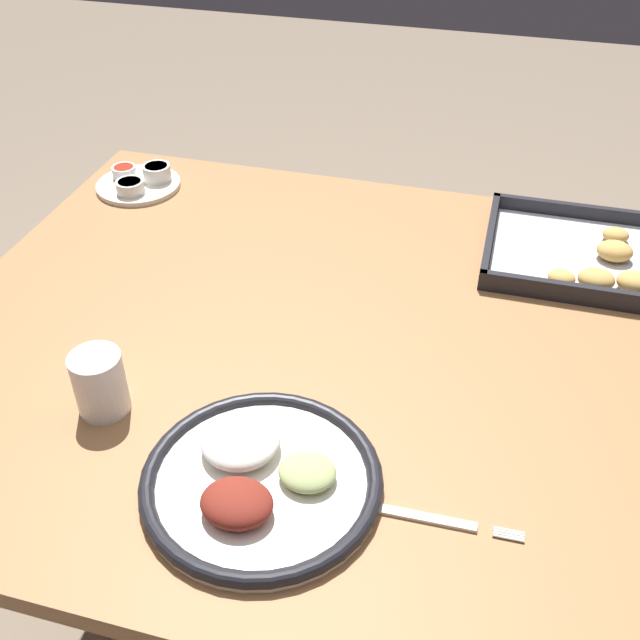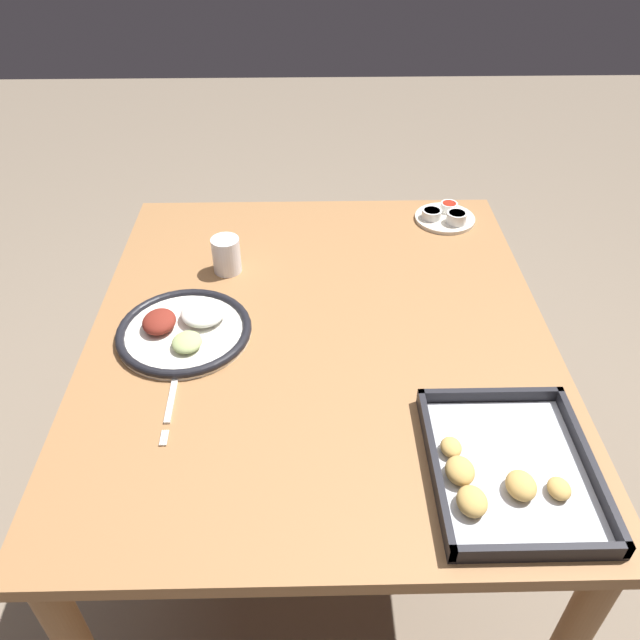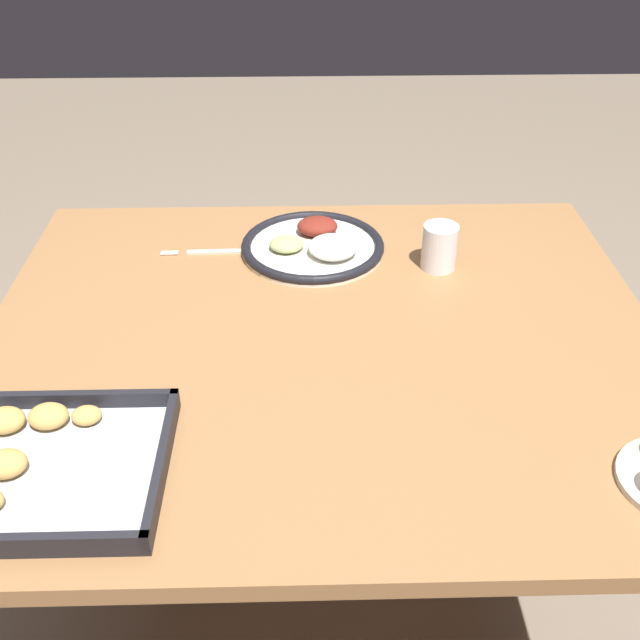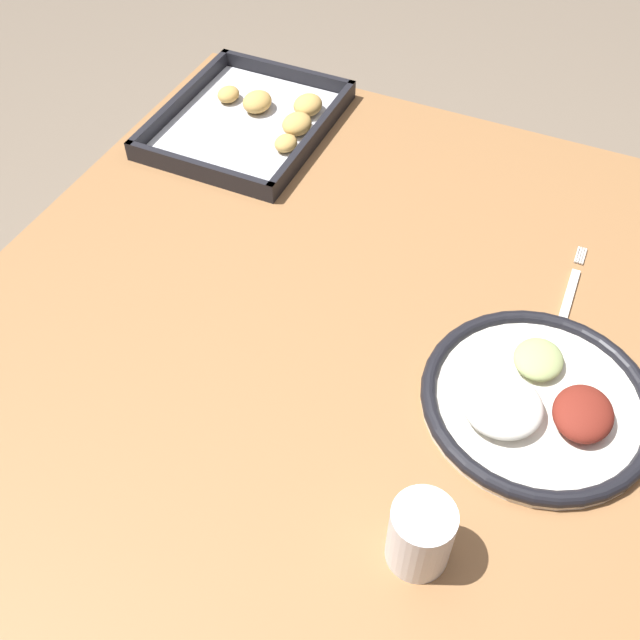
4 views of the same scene
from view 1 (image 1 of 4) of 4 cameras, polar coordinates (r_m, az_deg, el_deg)
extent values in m
plane|color=#7A6B59|center=(1.69, -0.11, -20.96)|extent=(8.00, 8.00, 0.00)
cube|color=olive|center=(1.13, -0.16, -1.76)|extent=(1.17, 1.01, 0.03)
cylinder|color=olive|center=(1.86, -12.44, 0.91)|extent=(0.06, 0.06, 0.71)
cylinder|color=olive|center=(1.72, 21.60, -4.77)|extent=(0.06, 0.06, 0.71)
cylinder|color=white|center=(0.92, -4.45, -12.25)|extent=(0.29, 0.29, 0.01)
torus|color=black|center=(0.91, -4.47, -12.01)|extent=(0.29, 0.29, 0.02)
ellipsoid|color=silver|center=(0.93, -6.08, -9.09)|extent=(0.10, 0.10, 0.03)
ellipsoid|color=maroon|center=(0.87, -6.51, -13.66)|extent=(0.08, 0.07, 0.03)
ellipsoid|color=#9EAD6B|center=(0.90, -0.97, -11.50)|extent=(0.07, 0.06, 0.02)
cube|color=silver|center=(0.90, 7.14, -14.57)|extent=(0.15, 0.02, 0.00)
cylinder|color=silver|center=(0.90, 14.16, -15.82)|extent=(0.04, 0.00, 0.00)
cylinder|color=silver|center=(0.90, 14.17, -15.64)|extent=(0.04, 0.00, 0.00)
cylinder|color=silver|center=(0.90, 14.18, -15.46)|extent=(0.04, 0.00, 0.00)
cylinder|color=silver|center=(0.90, 14.19, -15.28)|extent=(0.04, 0.00, 0.00)
cylinder|color=beige|center=(1.56, -13.66, 9.95)|extent=(0.17, 0.17, 0.01)
cylinder|color=silver|center=(1.52, -14.26, 9.81)|extent=(0.05, 0.05, 0.02)
cylinder|color=#593319|center=(1.51, -14.32, 10.11)|extent=(0.04, 0.04, 0.01)
cylinder|color=silver|center=(1.55, -12.32, 10.92)|extent=(0.05, 0.05, 0.03)
cylinder|color=#51992D|center=(1.55, -12.38, 11.32)|extent=(0.04, 0.04, 0.01)
cylinder|color=silver|center=(1.58, -14.69, 10.86)|extent=(0.05, 0.05, 0.02)
cylinder|color=#B22819|center=(1.58, -14.74, 11.13)|extent=(0.04, 0.04, 0.01)
cube|color=black|center=(1.37, 19.45, 4.46)|extent=(0.34, 0.28, 0.01)
cube|color=silver|center=(1.37, 19.48, 4.60)|extent=(0.31, 0.25, 0.00)
cube|color=black|center=(1.25, 19.65, 1.89)|extent=(0.34, 0.01, 0.03)
cube|color=black|center=(1.47, 19.56, 7.74)|extent=(0.34, 0.01, 0.03)
cube|color=black|center=(1.35, 12.81, 6.21)|extent=(0.01, 0.28, 0.03)
ellipsoid|color=tan|center=(1.42, 21.61, 6.06)|extent=(0.04, 0.04, 0.02)
ellipsoid|color=tan|center=(1.28, 20.30, 2.94)|extent=(0.06, 0.05, 0.03)
ellipsoid|color=tan|center=(1.27, 17.93, 3.08)|extent=(0.04, 0.04, 0.02)
ellipsoid|color=tan|center=(1.30, 22.91, 2.67)|extent=(0.06, 0.05, 0.03)
ellipsoid|color=tan|center=(1.36, 21.54, 4.91)|extent=(0.06, 0.05, 0.03)
cylinder|color=white|center=(1.02, -16.43, -4.64)|extent=(0.07, 0.07, 0.09)
camera|label=2|loc=(1.17, 70.70, 24.61)|focal=35.00mm
camera|label=3|loc=(1.90, 11.65, 38.61)|focal=42.00mm
camera|label=4|loc=(1.00, -48.72, 31.35)|focal=42.00mm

